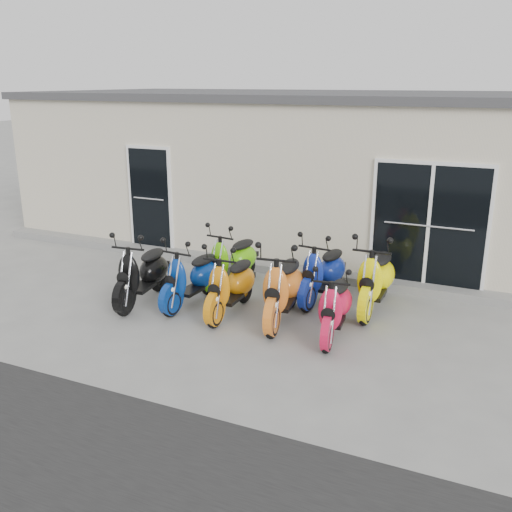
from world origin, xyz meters
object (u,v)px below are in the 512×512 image
object	(u,v)px
scooter_front_blue	(191,270)
scooter_front_orange_b	(283,279)
scooter_front_black	(142,265)
scooter_back_green	(232,253)
scooter_back_yellow	(376,270)
scooter_front_red	(335,298)
scooter_back_blue	(323,265)
scooter_front_orange_a	(231,277)

from	to	relation	value
scooter_front_blue	scooter_front_orange_b	world-z (taller)	scooter_front_orange_b
scooter_front_black	scooter_back_green	xyz separation A→B (m)	(1.01, 1.35, -0.03)
scooter_front_blue	scooter_back_yellow	distance (m)	3.02
scooter_front_blue	scooter_back_green	distance (m)	1.13
scooter_front_black	scooter_front_blue	world-z (taller)	scooter_front_black
scooter_front_blue	scooter_front_red	distance (m)	2.54
scooter_front_red	scooter_front_black	bearing A→B (deg)	173.96
scooter_back_blue	scooter_back_yellow	xyz separation A→B (m)	(0.91, -0.07, 0.05)
scooter_back_blue	scooter_back_green	bearing A→B (deg)	-174.59
scooter_front_orange_a	scooter_back_green	distance (m)	1.32
scooter_front_black	scooter_front_orange_b	xyz separation A→B (m)	(2.45, 0.24, 0.04)
scooter_front_orange_b	scooter_back_yellow	world-z (taller)	scooter_front_orange_b
scooter_front_orange_b	scooter_front_red	bearing A→B (deg)	-21.20
scooter_front_red	scooter_back_green	bearing A→B (deg)	143.91
scooter_back_green	scooter_back_blue	world-z (taller)	scooter_back_blue
scooter_front_orange_a	scooter_back_yellow	world-z (taller)	scooter_back_yellow
scooter_front_blue	scooter_front_orange_a	xyz separation A→B (m)	(0.77, -0.08, 0.01)
scooter_front_black	scooter_front_red	distance (m)	3.35
scooter_front_red	scooter_back_yellow	size ratio (longest dim) A/B	0.86
scooter_front_orange_a	scooter_front_red	size ratio (longest dim) A/B	1.06
scooter_front_orange_b	scooter_front_red	xyz separation A→B (m)	(0.90, -0.21, -0.10)
scooter_back_yellow	scooter_front_red	bearing A→B (deg)	-104.48
scooter_front_blue	scooter_back_green	bearing A→B (deg)	84.20
scooter_front_black	scooter_front_orange_a	distance (m)	1.59
scooter_front_blue	scooter_front_orange_b	distance (m)	1.63
scooter_front_orange_a	scooter_front_orange_b	bearing A→B (deg)	4.04
scooter_back_green	scooter_front_blue	bearing A→B (deg)	-94.03
scooter_back_yellow	scooter_back_green	bearing A→B (deg)	177.49
scooter_front_black	scooter_back_blue	size ratio (longest dim) A/B	1.03
scooter_front_black	scooter_back_blue	xyz separation A→B (m)	(2.74, 1.33, -0.02)
scooter_front_red	scooter_back_yellow	distance (m)	1.28
scooter_front_orange_b	scooter_back_yellow	xyz separation A→B (m)	(1.21, 1.02, -0.00)
scooter_front_orange_b	scooter_back_yellow	size ratio (longest dim) A/B	1.01
scooter_front_orange_a	scooter_back_blue	size ratio (longest dim) A/B	0.98
scooter_back_blue	scooter_front_blue	bearing A→B (deg)	-144.38
scooter_front_black	scooter_front_orange_b	size ratio (longest dim) A/B	0.95
scooter_back_blue	scooter_back_yellow	world-z (taller)	scooter_back_yellow
scooter_front_orange_a	scooter_front_orange_b	size ratio (longest dim) A/B	0.90
scooter_back_yellow	scooter_front_black	bearing A→B (deg)	-161.49
scooter_back_green	scooter_back_blue	xyz separation A→B (m)	(1.73, -0.02, 0.02)
scooter_front_blue	scooter_back_yellow	xyz separation A→B (m)	(2.84, 1.02, 0.07)
scooter_front_blue	scooter_back_yellow	bearing A→B (deg)	24.16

